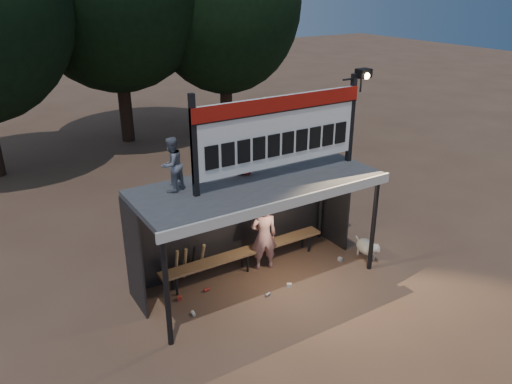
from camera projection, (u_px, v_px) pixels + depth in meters
ground at (258, 281)px, 10.80m from camera, size 80.00×80.00×0.00m
player at (264, 236)px, 10.99m from camera, size 0.68×0.54×1.61m
child_a at (172, 165)px, 9.24m from camera, size 0.63×0.58×1.05m
child_b at (243, 152)px, 10.08m from camera, size 0.56×0.53×0.96m
dugout_shelter at (252, 199)px, 10.27m from camera, size 5.10×2.08×2.32m
scoreboard_assembly at (283, 128)px, 9.76m from camera, size 4.10×0.27×1.99m
bench at (245, 252)px, 11.06m from camera, size 4.00×0.35×0.48m
tree_right at (224, 3)px, 19.40m from camera, size 6.08×6.08×8.72m
dog at (368, 247)px, 11.58m from camera, size 0.36×0.81×0.49m
bats at (189, 262)px, 10.67m from camera, size 0.68×0.35×0.84m
litter at (250, 289)px, 10.45m from camera, size 3.89×0.93×0.08m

